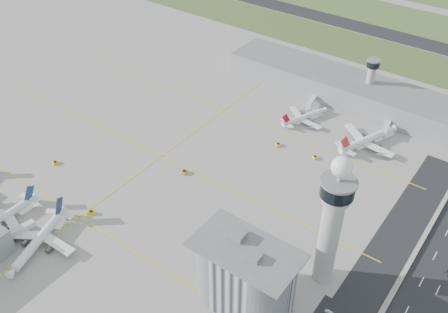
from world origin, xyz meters
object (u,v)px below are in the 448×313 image
Objects in this scene: admin_building at (245,276)px; airplane_far_b at (370,135)px; airplane_near_c at (36,237)px; tug_4 at (278,144)px; tug_5 at (315,157)px; control_tower at (332,218)px; jet_bridge_near_2 at (6,239)px; secondary_tower at (370,78)px; jet_bridge_far_1 at (388,124)px; airplane_far_a at (306,114)px; car_lot_5 at (329,312)px; jet_bridge_far_0 at (314,99)px; car_hw_1 at (448,273)px; tug_3 at (184,172)px; tug_1 at (55,163)px; tug_2 at (91,212)px.

admin_building reaches higher than airplane_far_b.
airplane_near_c is 13.94× the size of tug_4.
tug_4 is 22.94m from tug_5.
jet_bridge_near_2 is (-125.00, -69.00, -32.19)m from control_tower.
airplane_far_b is at bearing -20.90° from jet_bridge_near_2.
jet_bridge_near_2 is (-83.00, -211.00, -15.95)m from secondary_tower.
admin_building is (21.99, -172.00, -3.50)m from secondary_tower.
jet_bridge_far_1 is 4.45× the size of tug_4.
airplane_far_a reaches higher than tug_5.
car_lot_5 is at bearing -124.36° from airplane_far_a.
admin_building is 112.69m from jet_bridge_near_2.
car_hw_1 is at bearing 41.40° from jet_bridge_far_0.
jet_bridge_near_2 is at bearing 14.51° from tug_4.
jet_bridge_near_2 is at bearing -170.55° from tug_5.
car_hw_1 is (107.70, -35.83, -0.35)m from tug_4.
airplane_far_b is at bearing 6.69° from car_lot_5.
jet_bridge_far_1 reaches higher than car_lot_5.
admin_building is at bearing 7.99° from jet_bridge_far_0.
tug_3 is at bearing -21.68° from jet_bridge_far_0.
airplane_near_c is 12.85× the size of tug_3.
jet_bridge_far_1 is at bearing 99.16° from control_tower.
tug_4 is (-64.15, 69.19, -34.13)m from control_tower.
airplane_far_a reaches higher than car_hw_1.
tug_3 is 73.57m from tug_5.
jet_bridge_far_1 is 4.12× the size of car_lot_5.
jet_bridge_far_1 is 195.74m from tug_1.
tug_4 is at bearing -123.85° from tug_1.
tug_1 is 1.01× the size of tug_5.
jet_bridge_far_0 is 4.03× the size of tug_2.
tug_2 is 121.13m from car_lot_5.
jet_bridge_far_1 is at bearing 80.00° from jet_bridge_far_0.
tug_4 is (44.66, 102.19, -0.09)m from tug_2.
airplane_far_b reaches higher than airplane_near_c.
airplane_far_a is at bearing 112.03° from airplane_far_b.
tug_1 is 165.70m from car_lot_5.
car_lot_5 is at bearing -121.81° from car_hw_1.
control_tower is 129.66m from jet_bridge_far_1.
tug_4 is (-44.14, 99.19, -14.39)m from admin_building.
secondary_tower is 0.73× the size of airplane_near_c.
secondary_tower is 2.28× the size of jet_bridge_far_0.
admin_building is at bearing 130.30° from tug_3.
airplane_near_c is (-70.00, -203.65, -12.66)m from secondary_tower.
tug_3 is at bearing -111.92° from secondary_tower.
jet_bridge_near_2 is at bearing -151.10° from control_tower.
tug_3 is (-71.93, -106.07, -1.86)m from jet_bridge_far_1.
jet_bridge_near_2 is at bearing 132.45° from tug_1.
airplane_far_b is (41.70, 0.15, 1.40)m from airplane_far_a.
control_tower is at bearing 152.94° from tug_3.
car_lot_5 is at bearing -166.73° from tug_1.
jet_bridge_far_1 reaches higher than tug_5.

